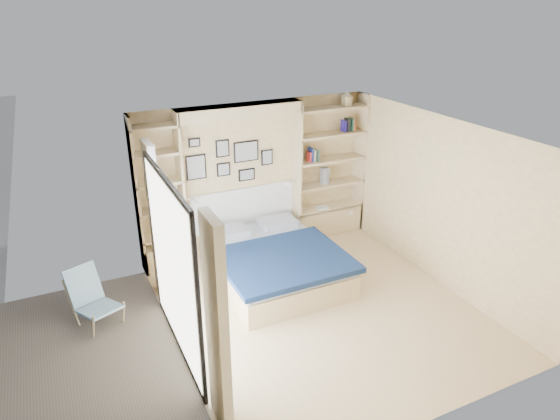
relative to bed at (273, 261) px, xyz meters
name	(u,v)px	position (x,y,z in m)	size (l,w,h in m)	color
ground	(318,308)	(0.22, -1.02, -0.29)	(4.50, 4.50, 0.00)	tan
room_shell	(250,204)	(-0.16, 0.50, 0.79)	(4.50, 4.50, 4.50)	#E8C98A
bed	(273,261)	(0.00, 0.00, 0.00)	(1.83, 2.36, 1.07)	tan
photo_gallery	(229,159)	(-0.23, 1.20, 1.32)	(1.48, 0.02, 0.82)	black
reading_lamps	(244,192)	(-0.08, 0.98, 0.82)	(1.92, 0.12, 0.15)	silver
shelf_decor	(314,147)	(1.25, 1.05, 1.38)	(3.49, 0.23, 2.03)	#A51E1E
deck	(38,388)	(-3.38, -1.02, -0.29)	(3.20, 4.00, 0.05)	brown
deck_chair	(92,298)	(-2.63, 0.02, 0.08)	(0.71, 0.87, 0.77)	tan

